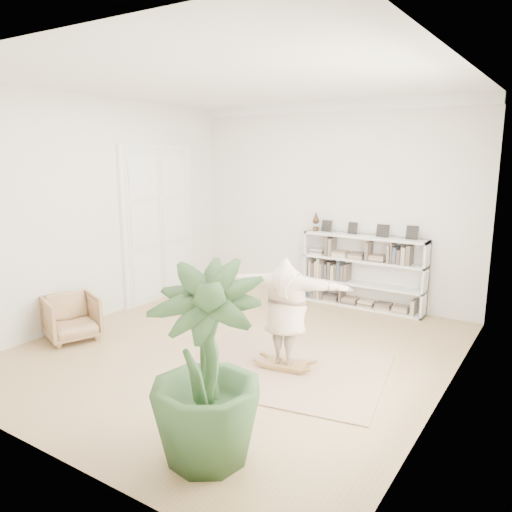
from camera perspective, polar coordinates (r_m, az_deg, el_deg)
The scene contains 9 objects.
floor at distance 7.18m, azimuth -2.05°, elevation -10.59°, with size 6.00×6.00×0.00m, color #9F8452.
room_shell at distance 9.23m, azimuth 8.73°, elevation 16.52°, with size 6.00×6.00×6.00m.
doors at distance 9.46m, azimuth -11.09°, elevation 3.50°, with size 0.09×1.78×2.92m.
bookshelf at distance 9.05m, azimuth 12.14°, elevation -1.86°, with size 2.20×0.35×1.64m.
armchair at distance 7.92m, azimuth -20.34°, elevation -6.61°, with size 0.71×0.73×0.66m, color tan.
rug at distance 6.57m, azimuth 3.33°, elevation -12.70°, with size 2.50×2.00×0.02m, color tan.
rocker_board at distance 6.55m, azimuth 3.34°, elevation -12.22°, with size 0.58×0.41×0.11m.
person at distance 6.28m, azimuth 3.42°, elevation -5.97°, with size 1.69×0.46×1.37m, color #C3AC92.
houseplant at distance 4.49m, azimuth -5.78°, elevation -12.37°, with size 1.01×1.01×1.81m, color #2E4F27.
Camera 1 is at (3.81, -5.43, 2.74)m, focal length 35.00 mm.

